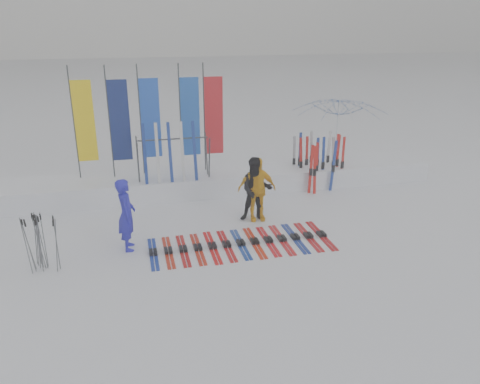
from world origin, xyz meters
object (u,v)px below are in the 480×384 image
object	(u,v)px
person_yellow	(257,189)
ski_row	(241,243)
person_black	(256,190)
tent_canopy	(337,138)
person_blue	(126,215)
ski_rack	(173,153)

from	to	relation	value
person_yellow	ski_row	size ratio (longest dim) A/B	0.40
person_black	ski_row	bearing A→B (deg)	-104.55
tent_canopy	person_black	bearing A→B (deg)	-141.22
person_blue	tent_canopy	distance (m)	7.74
ski_row	person_blue	bearing A→B (deg)	170.74
ski_row	tent_canopy	bearing A→B (deg)	44.26
person_yellow	person_blue	bearing A→B (deg)	-160.92
tent_canopy	ski_row	size ratio (longest dim) A/B	0.71
person_blue	ski_row	distance (m)	2.71
tent_canopy	person_blue	bearing A→B (deg)	-151.39
person_yellow	tent_canopy	xyz separation A→B (m)	(3.49, 2.78, 0.50)
person_yellow	ski_row	world-z (taller)	person_yellow
person_black	person_yellow	distance (m)	0.05
ski_row	ski_rack	xyz separation A→B (m)	(-1.17, 3.42, 1.35)
person_blue	person_yellow	size ratio (longest dim) A/B	1.00
person_blue	ski_rack	bearing A→B (deg)	-25.18
person_blue	ski_row	bearing A→B (deg)	-99.67
ski_row	ski_rack	world-z (taller)	ski_rack
ski_rack	tent_canopy	bearing A→B (deg)	7.29
person_blue	person_yellow	world-z (taller)	person_yellow
person_blue	tent_canopy	bearing A→B (deg)	-61.80
person_yellow	ski_rack	size ratio (longest dim) A/B	0.83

